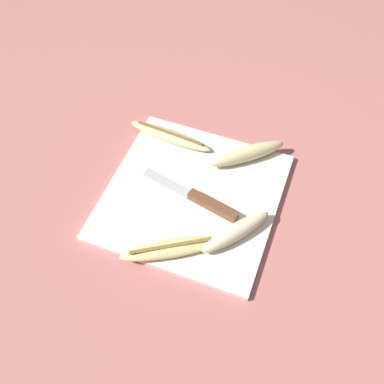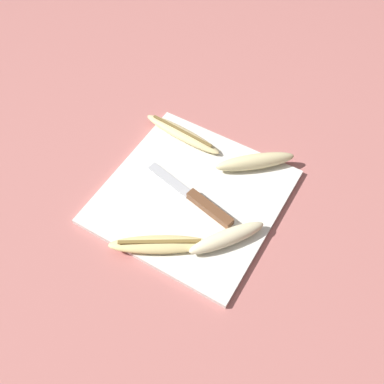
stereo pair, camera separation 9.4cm
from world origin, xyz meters
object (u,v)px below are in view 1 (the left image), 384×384
at_px(banana_bright_far, 236,232).
at_px(banana_golden_short, 171,249).
at_px(knife, 205,202).
at_px(banana_soft_right, 247,154).
at_px(banana_mellow_near, 170,136).

distance_m(banana_bright_far, banana_golden_short, 0.13).
bearing_deg(knife, banana_soft_right, -4.68).
relative_size(banana_mellow_near, banana_bright_far, 1.37).
bearing_deg(banana_soft_right, knife, 162.95).
relative_size(knife, banana_bright_far, 1.54).
bearing_deg(banana_mellow_near, banana_soft_right, -88.10).
xyz_separation_m(knife, banana_bright_far, (-0.05, -0.08, 0.01)).
height_order(knife, banana_soft_right, banana_soft_right).
xyz_separation_m(banana_bright_far, banana_golden_short, (-0.08, 0.11, -0.01)).
xyz_separation_m(knife, banana_golden_short, (-0.13, 0.02, 0.00)).
height_order(knife, banana_bright_far, banana_bright_far).
relative_size(banana_bright_far, banana_golden_short, 0.78).
bearing_deg(banana_soft_right, banana_golden_short, 165.79).
xyz_separation_m(banana_soft_right, banana_golden_short, (-0.28, 0.07, -0.01)).
relative_size(banana_soft_right, banana_bright_far, 1.04).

